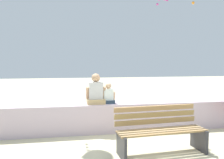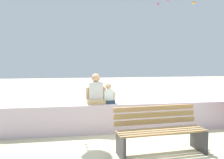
% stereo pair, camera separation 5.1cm
% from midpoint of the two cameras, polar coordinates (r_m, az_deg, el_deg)
% --- Properties ---
extents(ground_plane, '(40.00, 40.00, 0.00)m').
position_cam_midpoint_polar(ground_plane, '(4.97, 5.77, -16.47)').
color(ground_plane, beige).
extents(seawall_ledge, '(6.41, 0.58, 0.72)m').
position_cam_midpoint_polar(seawall_ledge, '(6.04, 2.65, -9.07)').
color(seawall_ledge, '#C3ADBB').
rests_on(seawall_ledge, ground).
extents(park_bench, '(1.78, 0.74, 0.88)m').
position_cam_midpoint_polar(park_bench, '(4.71, 11.92, -12.31)').
color(park_bench, olive).
rests_on(park_bench, ground).
extents(person_adult, '(0.49, 0.36, 0.76)m').
position_cam_midpoint_polar(person_adult, '(5.80, -3.74, -3.07)').
color(person_adult, tan).
rests_on(person_adult, seawall_ledge).
extents(person_child, '(0.34, 0.25, 0.52)m').
position_cam_midpoint_polar(person_child, '(5.85, -0.64, -3.92)').
color(person_child, '#2A3D4D').
rests_on(person_child, seawall_ledge).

